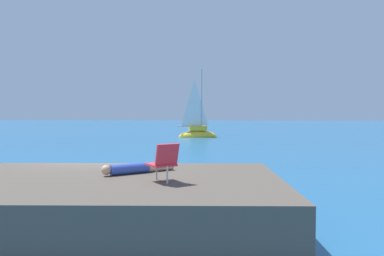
% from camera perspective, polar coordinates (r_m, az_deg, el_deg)
% --- Properties ---
extents(ground_plane, '(160.00, 160.00, 0.00)m').
position_cam_1_polar(ground_plane, '(11.78, -13.76, -9.08)').
color(ground_plane, '#236093').
extents(shore_ledge, '(7.40, 4.81, 0.96)m').
position_cam_1_polar(shore_ledge, '(8.07, -12.32, -11.07)').
color(shore_ledge, brown).
rests_on(shore_ledge, ground).
extents(boulder_seaward, '(1.64, 1.74, 0.78)m').
position_cam_1_polar(boulder_seaward, '(10.90, -10.41, -10.01)').
color(boulder_seaward, '#564645').
rests_on(boulder_seaward, ground).
extents(boulder_inland, '(2.05, 1.92, 1.15)m').
position_cam_1_polar(boulder_inland, '(11.36, -22.71, -9.65)').
color(boulder_inland, brown).
rests_on(boulder_inland, ground).
extents(sailboat_near, '(3.75, 1.99, 6.79)m').
position_cam_1_polar(sailboat_near, '(33.02, 0.89, -0.80)').
color(sailboat_near, yellow).
rests_on(sailboat_near, ground).
extents(person_sunbather, '(1.50, 1.15, 0.25)m').
position_cam_1_polar(person_sunbather, '(8.46, -8.95, -6.31)').
color(person_sunbather, '#334CB2').
rests_on(person_sunbather, shore_ledge).
extents(beach_chair, '(0.74, 0.76, 0.80)m').
position_cam_1_polar(beach_chair, '(7.27, -4.46, -5.16)').
color(beach_chair, '#E03342').
rests_on(beach_chair, shore_ledge).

